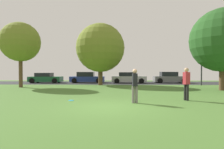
# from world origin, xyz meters

# --- Properties ---
(ground_plane) EXTENTS (44.00, 44.00, 0.00)m
(ground_plane) POSITION_xyz_m (0.00, 0.00, 0.00)
(ground_plane) COLOR #47702D
(road_strip) EXTENTS (44.00, 6.40, 0.01)m
(road_strip) POSITION_xyz_m (0.00, 16.00, 0.00)
(road_strip) COLOR #28282B
(road_strip) RESTS_ON ground_plane
(birch_tree_lone) EXTENTS (5.12, 5.12, 6.62)m
(birch_tree_lone) POSITION_xyz_m (8.83, 7.18, 4.05)
(birch_tree_lone) COLOR brown
(birch_tree_lone) RESTS_ON ground_plane
(oak_tree_center) EXTENTS (5.35, 5.35, 6.79)m
(oak_tree_center) POSITION_xyz_m (-1.55, 12.43, 4.10)
(oak_tree_center) COLOR brown
(oak_tree_center) RESTS_ON ground_plane
(maple_tree_near) EXTENTS (3.74, 3.74, 6.21)m
(maple_tree_near) POSITION_xyz_m (-8.94, 9.43, 4.32)
(maple_tree_near) COLOR brown
(maple_tree_near) RESTS_ON ground_plane
(person_thrower) EXTENTS (0.38, 0.34, 1.76)m
(person_thrower) POSITION_xyz_m (4.04, 1.89, 0.98)
(person_thrower) COLOR black
(person_thrower) RESTS_ON ground_plane
(person_bystander) EXTENTS (0.30, 0.34, 1.69)m
(person_bystander) POSITION_xyz_m (1.19, 1.02, 0.94)
(person_bystander) COLOR slate
(person_bystander) RESTS_ON ground_plane
(frisbee_disc) EXTENTS (0.27, 0.27, 0.03)m
(frisbee_disc) POSITION_xyz_m (-2.15, 1.64, 0.01)
(frisbee_disc) COLOR #2DB2E0
(frisbee_disc) RESTS_ON ground_plane
(parked_car_green) EXTENTS (4.13, 1.98, 1.30)m
(parked_car_green) POSITION_xyz_m (-9.05, 15.91, 0.60)
(parked_car_green) COLOR #195633
(parked_car_green) RESTS_ON ground_plane
(parked_car_blue) EXTENTS (4.45, 1.96, 1.42)m
(parked_car_blue) POSITION_xyz_m (-3.66, 16.29, 0.64)
(parked_car_blue) COLOR #233893
(parked_car_blue) RESTS_ON ground_plane
(parked_car_silver) EXTENTS (4.38, 2.04, 1.38)m
(parked_car_silver) POSITION_xyz_m (1.76, 15.95, 0.64)
(parked_car_silver) COLOR #B7B7BC
(parked_car_silver) RESTS_ON ground_plane
(parked_car_grey) EXTENTS (4.25, 1.92, 1.44)m
(parked_car_grey) POSITION_xyz_m (7.16, 16.25, 0.65)
(parked_car_grey) COLOR slate
(parked_car_grey) RESTS_ON ground_plane
(street_lamp_post) EXTENTS (0.14, 0.14, 4.50)m
(street_lamp_post) POSITION_xyz_m (9.41, 12.20, 2.25)
(street_lamp_post) COLOR #2D2D33
(street_lamp_post) RESTS_ON ground_plane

